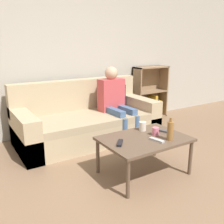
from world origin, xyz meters
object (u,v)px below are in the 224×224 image
Objects in this scene: person_adult at (114,97)px; cup_near at (143,126)px; tv_remote_1 at (120,143)px; coffee_table at (144,141)px; bottle at (170,130)px; tv_remote_2 at (162,131)px; cup_far at (155,131)px; tv_remote_0 at (157,140)px; couch at (87,121)px; bookshelf at (149,99)px.

person_adult reaches higher than cup_near.
cup_near reaches higher than tv_remote_1.
bottle is at bearing -45.55° from coffee_table.
tv_remote_2 reaches higher than coffee_table.
cup_far is at bearing -0.18° from coffee_table.
cup_near is 0.21m from cup_far.
cup_far reaches higher than tv_remote_2.
couch is at bearing 81.45° from tv_remote_0.
cup_far is at bearing 40.49° from tv_remote_0.
cup_near is 0.51m from tv_remote_1.
cup_near is 1.16× the size of cup_far.
couch reaches higher than cup_near.
couch is at bearing -164.77° from bookshelf.
tv_remote_0 reaches higher than coffee_table.
bookshelf is 5.76× the size of tv_remote_0.
couch is at bearing 118.69° from tv_remote_1.
tv_remote_0 is (-0.11, -0.14, -0.03)m from cup_far.
tv_remote_1 is (-0.71, -1.22, -0.19)m from person_adult.
cup_far is (-0.22, -1.22, -0.15)m from person_adult.
person_adult reaches higher than tv_remote_0.
cup_near is at bearing 117.15° from tv_remote_2.
person_adult is 4.32× the size of bottle.
person_adult is 6.24× the size of tv_remote_0.
person_adult is at bearing 82.30° from bottle.
bookshelf reaches higher than cup_near.
couch is at bearing 98.91° from cup_far.
bottle is at bearing -81.01° from couch.
coffee_table is 0.86× the size of person_adult.
bottle is (0.03, -0.19, 0.06)m from cup_far.
cup_far is at bearing -81.09° from couch.
cup_far is 0.52× the size of tv_remote_0.
bottle is at bearing -82.53° from cup_near.
cup_near is at bearing 64.63° from tv_remote_1.
cup_far reaches higher than tv_remote_0.
tv_remote_0 is 0.69× the size of bottle.
coffee_table is 1.30m from person_adult.
cup_far is 0.57× the size of tv_remote_1.
tv_remote_1 is at bearing 159.44° from bottle.
person_adult is 1.43m from bottle.
bottle is at bearing -32.05° from tv_remote_0.
tv_remote_2 is at bearing 63.98° from bottle.
tv_remote_2 is (0.17, -0.16, -0.04)m from cup_near.
person_adult reaches higher than tv_remote_1.
tv_remote_0 is at bearing -105.81° from person_adult.
coffee_table is at bearing 96.56° from tv_remote_0.
tv_remote_0 is at bearing -128.25° from bookshelf.
person_adult is 1.42m from tv_remote_1.
tv_remote_2 is at bearing -43.39° from cup_near.
cup_near reaches higher than cup_far.
tv_remote_0 is (-1.49, -1.89, 0.07)m from bookshelf.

